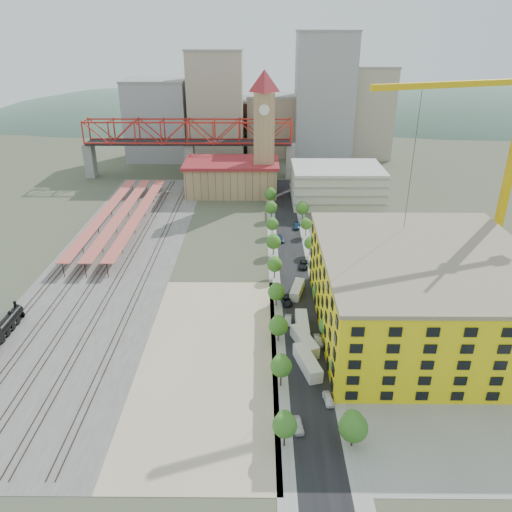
{
  "coord_description": "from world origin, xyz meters",
  "views": [
    {
      "loc": [
        6.36,
        -116.06,
        62.39
      ],
      "look_at": [
        5.5,
        -2.57,
        10.0
      ],
      "focal_mm": 35.0,
      "sensor_mm": 36.0,
      "label": 1
    }
  ],
  "objects_px": {
    "clock_tower": "(264,122)",
    "site_trailer_b": "(304,341)",
    "site_trailer_a": "(307,363)",
    "construction_building": "(422,292)",
    "locomotive": "(0,332)",
    "tower_crane": "(503,145)",
    "site_trailer_d": "(297,290)",
    "car_0": "(298,425)",
    "site_trailer_c": "(302,326)"
  },
  "relations": [
    {
      "from": "clock_tower",
      "to": "site_trailer_b",
      "type": "relative_size",
      "value": 5.18
    },
    {
      "from": "clock_tower",
      "to": "site_trailer_a",
      "type": "xyz_separation_m",
      "value": [
        8.0,
        -114.69,
        -27.29
      ]
    },
    {
      "from": "clock_tower",
      "to": "site_trailer_b",
      "type": "height_order",
      "value": "clock_tower"
    },
    {
      "from": "construction_building",
      "to": "locomotive",
      "type": "height_order",
      "value": "construction_building"
    },
    {
      "from": "tower_crane",
      "to": "site_trailer_d",
      "type": "distance_m",
      "value": 60.36
    },
    {
      "from": "clock_tower",
      "to": "tower_crane",
      "type": "bearing_deg",
      "value": -53.91
    },
    {
      "from": "locomotive",
      "to": "site_trailer_d",
      "type": "relative_size",
      "value": 2.35
    },
    {
      "from": "construction_building",
      "to": "locomotive",
      "type": "bearing_deg",
      "value": -176.93
    },
    {
      "from": "site_trailer_b",
      "to": "car_0",
      "type": "height_order",
      "value": "site_trailer_b"
    },
    {
      "from": "tower_crane",
      "to": "car_0",
      "type": "bearing_deg",
      "value": -133.46
    },
    {
      "from": "site_trailer_a",
      "to": "construction_building",
      "type": "bearing_deg",
      "value": 14.4
    },
    {
      "from": "site_trailer_c",
      "to": "car_0",
      "type": "xyz_separation_m",
      "value": [
        -3.0,
        -30.13,
        -0.66
      ]
    },
    {
      "from": "clock_tower",
      "to": "site_trailer_d",
      "type": "distance_m",
      "value": 88.87
    },
    {
      "from": "locomotive",
      "to": "site_trailer_c",
      "type": "distance_m",
      "value": 66.11
    },
    {
      "from": "clock_tower",
      "to": "site_trailer_d",
      "type": "xyz_separation_m",
      "value": [
        8.0,
        -84.14,
        -27.47
      ]
    },
    {
      "from": "site_trailer_d",
      "to": "car_0",
      "type": "height_order",
      "value": "site_trailer_d"
    },
    {
      "from": "clock_tower",
      "to": "site_trailer_c",
      "type": "bearing_deg",
      "value": -85.47
    },
    {
      "from": "tower_crane",
      "to": "site_trailer_c",
      "type": "distance_m",
      "value": 64.47
    },
    {
      "from": "site_trailer_b",
      "to": "site_trailer_c",
      "type": "height_order",
      "value": "site_trailer_c"
    },
    {
      "from": "locomotive",
      "to": "site_trailer_c",
      "type": "bearing_deg",
      "value": 3.34
    },
    {
      "from": "clock_tower",
      "to": "site_trailer_b",
      "type": "bearing_deg",
      "value": -85.73
    },
    {
      "from": "construction_building",
      "to": "site_trailer_b",
      "type": "xyz_separation_m",
      "value": [
        -26.0,
        -7.18,
        -8.04
      ]
    },
    {
      "from": "tower_crane",
      "to": "site_trailer_a",
      "type": "relative_size",
      "value": 5.79
    },
    {
      "from": "construction_building",
      "to": "site_trailer_d",
      "type": "relative_size",
      "value": 5.64
    },
    {
      "from": "construction_building",
      "to": "car_0",
      "type": "relative_size",
      "value": 11.94
    },
    {
      "from": "site_trailer_a",
      "to": "site_trailer_b",
      "type": "relative_size",
      "value": 1.03
    },
    {
      "from": "construction_building",
      "to": "locomotive",
      "type": "xyz_separation_m",
      "value": [
        -92.0,
        -4.93,
        -7.44
      ]
    },
    {
      "from": "construction_building",
      "to": "car_0",
      "type": "bearing_deg",
      "value": -132.9
    },
    {
      "from": "tower_crane",
      "to": "site_trailer_a",
      "type": "xyz_separation_m",
      "value": [
        -48.23,
        -37.55,
        -35.43
      ]
    },
    {
      "from": "construction_building",
      "to": "site_trailer_b",
      "type": "distance_m",
      "value": 28.15
    },
    {
      "from": "clock_tower",
      "to": "car_0",
      "type": "xyz_separation_m",
      "value": [
        5.0,
        -131.2,
        -27.97
      ]
    },
    {
      "from": "clock_tower",
      "to": "construction_building",
      "type": "bearing_deg",
      "value": -71.22
    },
    {
      "from": "car_0",
      "to": "site_trailer_d",
      "type": "bearing_deg",
      "value": 79.63
    },
    {
      "from": "site_trailer_a",
      "to": "car_0",
      "type": "distance_m",
      "value": 16.8
    },
    {
      "from": "construction_building",
      "to": "site_trailer_b",
      "type": "bearing_deg",
      "value": -164.55
    },
    {
      "from": "site_trailer_a",
      "to": "car_0",
      "type": "bearing_deg",
      "value": -115.37
    },
    {
      "from": "clock_tower",
      "to": "construction_building",
      "type": "relative_size",
      "value": 1.03
    },
    {
      "from": "site_trailer_c",
      "to": "site_trailer_d",
      "type": "xyz_separation_m",
      "value": [
        0.0,
        16.94,
        -0.16
      ]
    },
    {
      "from": "site_trailer_a",
      "to": "locomotive",
      "type": "bearing_deg",
      "value": 156.51
    },
    {
      "from": "site_trailer_c",
      "to": "site_trailer_d",
      "type": "height_order",
      "value": "site_trailer_c"
    },
    {
      "from": "clock_tower",
      "to": "construction_building",
      "type": "xyz_separation_m",
      "value": [
        34.0,
        -99.99,
        -19.29
      ]
    },
    {
      "from": "construction_building",
      "to": "tower_crane",
      "type": "height_order",
      "value": "tower_crane"
    },
    {
      "from": "site_trailer_b",
      "to": "site_trailer_d",
      "type": "bearing_deg",
      "value": 71.84
    },
    {
      "from": "clock_tower",
      "to": "site_trailer_b",
      "type": "xyz_separation_m",
      "value": [
        8.0,
        -107.18,
        -27.32
      ]
    },
    {
      "from": "locomotive",
      "to": "site_trailer_d",
      "type": "distance_m",
      "value": 69.2
    },
    {
      "from": "site_trailer_a",
      "to": "site_trailer_d",
      "type": "relative_size",
      "value": 1.15
    },
    {
      "from": "tower_crane",
      "to": "site_trailer_c",
      "type": "height_order",
      "value": "tower_crane"
    },
    {
      "from": "site_trailer_b",
      "to": "locomotive",
      "type": "bearing_deg",
      "value": 159.88
    },
    {
      "from": "construction_building",
      "to": "site_trailer_d",
      "type": "bearing_deg",
      "value": 148.62
    },
    {
      "from": "tower_crane",
      "to": "site_trailer_c",
      "type": "relative_size",
      "value": 5.89
    }
  ]
}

